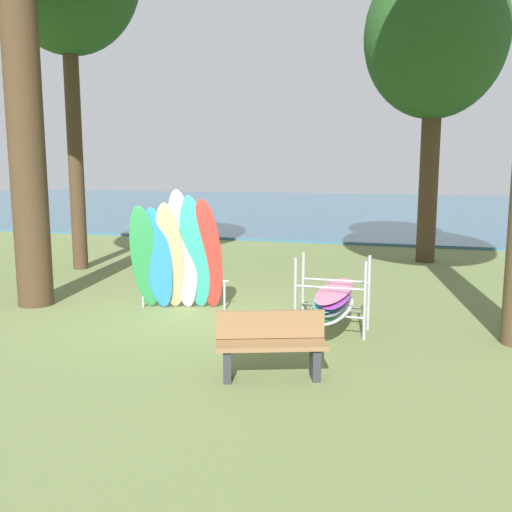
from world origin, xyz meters
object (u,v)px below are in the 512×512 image
tree_mid_behind (435,39)px  leaning_board_pile (177,256)px  board_storage_rack (333,299)px  park_bench (271,343)px

tree_mid_behind → leaning_board_pile: 9.80m
board_storage_rack → tree_mid_behind: bearing=79.4°
leaning_board_pile → park_bench: size_ratio=1.58×
leaning_board_pile → park_bench: (2.51, -2.68, -0.60)m
leaning_board_pile → park_bench: bearing=-46.8°
leaning_board_pile → board_storage_rack: 3.02m
tree_mid_behind → park_bench: 11.50m
tree_mid_behind → board_storage_rack: 9.52m
tree_mid_behind → park_bench: bearing=-100.7°
tree_mid_behind → leaning_board_pile: tree_mid_behind is taller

